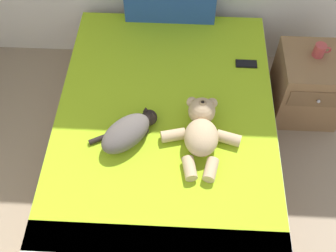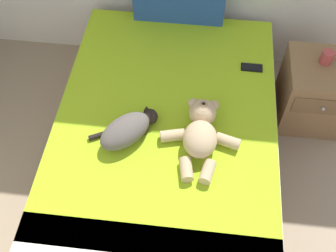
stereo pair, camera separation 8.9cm
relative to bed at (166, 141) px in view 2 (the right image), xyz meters
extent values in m
cube|color=olive|center=(0.00, 0.00, -0.11)|extent=(1.44, 2.07, 0.27)
cube|color=white|center=(0.00, 0.00, 0.13)|extent=(1.40, 2.01, 0.21)
cube|color=#9EC61E|center=(0.00, 0.07, 0.24)|extent=(1.39, 1.87, 0.02)
ellipsoid|color=#59514C|center=(-0.22, -0.17, 0.33)|extent=(0.37, 0.38, 0.15)
sphere|color=black|center=(-0.10, -0.03, 0.30)|extent=(0.10, 0.10, 0.10)
cone|color=black|center=(-0.12, -0.01, 0.36)|extent=(0.04, 0.04, 0.04)
cone|color=black|center=(-0.07, -0.05, 0.36)|extent=(0.04, 0.04, 0.04)
cylinder|color=black|center=(-0.37, -0.17, 0.27)|extent=(0.16, 0.10, 0.03)
ellipsoid|color=black|center=(-0.13, -0.13, 0.28)|extent=(0.11, 0.11, 0.04)
ellipsoid|color=tan|center=(0.22, -0.18, 0.34)|extent=(0.20, 0.25, 0.17)
sphere|color=tan|center=(0.23, 0.01, 0.34)|extent=(0.17, 0.17, 0.17)
sphere|color=#9E7F58|center=(0.23, 0.01, 0.40)|extent=(0.07, 0.07, 0.07)
sphere|color=black|center=(0.23, 0.01, 0.42)|extent=(0.02, 0.02, 0.02)
sphere|color=tan|center=(0.16, 0.07, 0.35)|extent=(0.07, 0.07, 0.07)
sphere|color=tan|center=(0.29, 0.07, 0.35)|extent=(0.07, 0.07, 0.07)
cylinder|color=tan|center=(0.06, -0.14, 0.29)|extent=(0.16, 0.11, 0.07)
cylinder|color=tan|center=(0.16, -0.37, 0.29)|extent=(0.10, 0.15, 0.07)
cylinder|color=tan|center=(0.39, -0.15, 0.29)|extent=(0.16, 0.11, 0.07)
cylinder|color=tan|center=(0.28, -0.37, 0.29)|extent=(0.10, 0.15, 0.07)
cube|color=black|center=(0.54, 0.50, 0.26)|extent=(0.15, 0.07, 0.01)
cube|color=black|center=(0.54, 0.50, 0.26)|extent=(0.13, 0.06, 0.00)
cube|color=olive|center=(1.04, 0.54, 0.02)|extent=(0.48, 0.46, 0.54)
cube|color=brown|center=(1.04, 0.30, 0.14)|extent=(0.41, 0.01, 0.15)
sphere|color=#B2B2B7|center=(1.04, 0.29, 0.14)|extent=(0.02, 0.02, 0.02)
cylinder|color=#B23F3F|center=(1.04, 0.58, 0.34)|extent=(0.08, 0.08, 0.09)
torus|color=#B23F3F|center=(1.09, 0.58, 0.34)|extent=(0.06, 0.01, 0.06)
camera|label=1|loc=(0.09, -1.50, 2.30)|focal=43.05mm
camera|label=2|loc=(0.18, -1.49, 2.30)|focal=43.05mm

